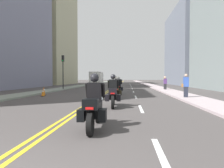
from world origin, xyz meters
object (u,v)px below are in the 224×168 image
at_px(motorcycle_2, 116,90).
at_px(motorcycle_3, 119,87).
at_px(traffic_cone_1, 43,92).
at_px(traffic_light_near, 63,66).
at_px(motorcycle_1, 113,94).
at_px(pedestrian_2, 165,83).
at_px(parked_truck, 97,79).
at_px(traffic_cone_0, 44,91).
at_px(pedestrian_0, 186,86).
at_px(motorcycle_0, 94,107).
at_px(pedestrian_1, 165,83).

distance_m(motorcycle_2, motorcycle_3, 4.17).
relative_size(motorcycle_2, traffic_cone_1, 3.15).
bearing_deg(traffic_light_near, motorcycle_1, -63.06).
xyz_separation_m(motorcycle_2, pedestrian_2, (5.61, 11.93, 0.26)).
distance_m(motorcycle_3, parked_truck, 24.12).
bearing_deg(traffic_cone_0, pedestrian_0, -10.29).
relative_size(motorcycle_3, traffic_cone_0, 2.85).
height_order(motorcycle_2, pedestrian_0, pedestrian_0).
distance_m(motorcycle_0, traffic_light_near, 20.88).
height_order(motorcycle_2, traffic_light_near, traffic_light_near).
bearing_deg(parked_truck, pedestrian_1, -57.01).
distance_m(motorcycle_0, motorcycle_3, 12.62).
bearing_deg(motorcycle_0, pedestrian_1, 72.70).
bearing_deg(pedestrian_2, motorcycle_2, -179.82).
relative_size(traffic_cone_0, traffic_light_near, 0.17).
distance_m(motorcycle_2, pedestrian_0, 5.01).
bearing_deg(motorcycle_2, parked_truck, 98.76).
bearing_deg(motorcycle_3, traffic_light_near, 136.93).
bearing_deg(parked_truck, pedestrian_0, -68.48).
bearing_deg(pedestrian_0, motorcycle_3, -29.07).
xyz_separation_m(pedestrian_1, pedestrian_2, (0.21, 1.46, 0.05)).
distance_m(motorcycle_3, pedestrian_0, 6.21).
distance_m(motorcycle_2, traffic_cone_1, 6.27).
height_order(pedestrian_0, parked_truck, parked_truck).
height_order(traffic_cone_1, traffic_light_near, traffic_light_near).
distance_m(motorcycle_2, pedestrian_2, 13.18).
distance_m(motorcycle_1, pedestrian_1, 15.43).
distance_m(motorcycle_1, pedestrian_0, 6.64).
bearing_deg(pedestrian_2, pedestrian_1, -162.94).
bearing_deg(motorcycle_3, traffic_cone_1, -157.71).
bearing_deg(pedestrian_1, pedestrian_0, -100.53).
height_order(motorcycle_2, pedestrian_1, pedestrian_1).
height_order(motorcycle_1, traffic_cone_1, motorcycle_1).
distance_m(motorcycle_0, motorcycle_1, 4.45).
relative_size(traffic_light_near, pedestrian_1, 2.65).
distance_m(motorcycle_3, traffic_light_near, 10.40).
xyz_separation_m(motorcycle_0, motorcycle_2, (0.14, 8.46, 0.00)).
bearing_deg(motorcycle_0, traffic_cone_0, 118.79).
distance_m(motorcycle_1, pedestrian_2, 16.87).
relative_size(motorcycle_3, pedestrian_1, 1.32).
bearing_deg(motorcycle_1, traffic_light_near, 114.33).
bearing_deg(pedestrian_1, motorcycle_3, -138.66).
height_order(motorcycle_1, motorcycle_2, motorcycle_1).
bearing_deg(motorcycle_2, pedestrian_1, 59.79).
relative_size(traffic_light_near, parked_truck, 0.68).
xyz_separation_m(traffic_light_near, pedestrian_2, (13.13, 0.99, -2.15)).
bearing_deg(motorcycle_0, traffic_light_near, 109.84).
height_order(motorcycle_2, traffic_cone_0, motorcycle_2).
relative_size(motorcycle_1, pedestrian_0, 1.23).
bearing_deg(motorcycle_3, traffic_cone_0, -166.85).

